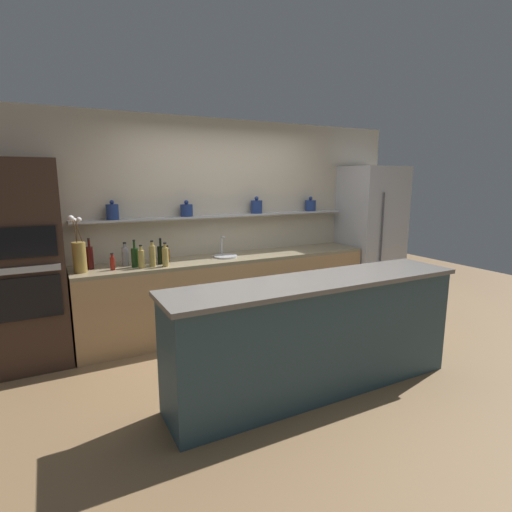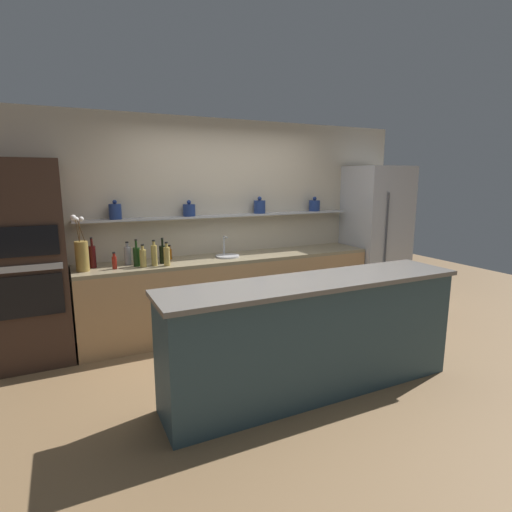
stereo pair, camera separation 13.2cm
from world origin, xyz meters
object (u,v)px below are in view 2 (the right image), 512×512
object	(u,v)px
flower_vase	(82,253)
bottle_sauce_5	(114,262)
bottle_wine_2	(137,256)
oven_tower	(29,264)
bottle_spirit_7	(143,258)
bottle_wine_4	(93,256)
bottle_spirit_6	(154,255)
bottle_wine_0	(163,254)
bottle_spirit_3	(167,256)
bottle_spirit_8	(128,255)
bottle_sauce_1	(170,253)
sink_fixture	(227,255)
refrigerator	(375,237)

from	to	relation	value
flower_vase	bottle_sauce_5	bearing A→B (deg)	-5.99
flower_vase	bottle_wine_2	size ratio (longest dim) A/B	1.98
oven_tower	bottle_spirit_7	size ratio (longest dim) A/B	8.17
bottle_wine_2	bottle_wine_4	xyz separation A→B (m)	(-0.44, 0.12, 0.02)
bottle_spirit_6	bottle_spirit_7	size ratio (longest dim) A/B	1.14
bottle_wine_0	bottle_spirit_3	xyz separation A→B (m)	(0.01, -0.15, 0.00)
bottle_wine_0	bottle_spirit_8	size ratio (longest dim) A/B	1.13
bottle_wine_2	bottle_spirit_7	distance (m)	0.09
bottle_spirit_3	bottle_sauce_5	xyz separation A→B (m)	(-0.54, 0.08, -0.03)
bottle_wine_4	bottle_spirit_6	bearing A→B (deg)	-16.02
flower_vase	bottle_sauce_5	size ratio (longest dim) A/B	3.26
bottle_sauce_1	sink_fixture	bearing A→B (deg)	-12.39
bottle_wine_2	bottle_sauce_5	distance (m)	0.24
bottle_spirit_6	bottle_spirit_8	distance (m)	0.32
flower_vase	oven_tower	bearing A→B (deg)	172.68
flower_vase	bottle_sauce_1	xyz separation A→B (m)	(0.97, 0.22, -0.12)
bottle_spirit_3	bottle_wine_4	size ratio (longest dim) A/B	0.80
flower_vase	sink_fixture	xyz separation A→B (m)	(1.64, 0.08, -0.17)
bottle_wine_2	bottle_spirit_7	bearing A→B (deg)	-53.35
oven_tower	bottle_spirit_3	bearing A→B (deg)	-7.61
bottle_wine_2	bottle_spirit_3	world-z (taller)	bottle_wine_2
bottle_sauce_5	bottle_spirit_8	size ratio (longest dim) A/B	0.70
oven_tower	sink_fixture	bearing A→B (deg)	0.33
flower_vase	bottle_spirit_6	world-z (taller)	flower_vase
flower_vase	refrigerator	bearing A→B (deg)	0.38
oven_tower	bottle_wine_0	distance (m)	1.33
flower_vase	bottle_wine_4	xyz separation A→B (m)	(0.11, 0.12, -0.06)
bottle_wine_2	bottle_spirit_8	world-z (taller)	bottle_wine_2
flower_vase	bottle_wine_0	xyz separation A→B (m)	(0.84, 0.03, -0.08)
bottle_wine_0	bottle_spirit_3	distance (m)	0.15
bottle_spirit_7	oven_tower	bearing A→B (deg)	172.93
bottle_sauce_1	bottle_spirit_8	bearing A→B (deg)	-169.19
bottle_wine_4	bottle_sauce_5	size ratio (longest dim) A/B	1.83
bottle_spirit_3	bottle_wine_4	bearing A→B (deg)	162.34
bottle_wine_2	bottle_wine_0	bearing A→B (deg)	6.00
bottle_wine_2	bottle_spirit_8	xyz separation A→B (m)	(-0.08, 0.13, -0.00)
bottle_spirit_3	bottle_sauce_5	world-z (taller)	bottle_spirit_3
bottle_wine_0	bottle_spirit_7	world-z (taller)	bottle_wine_0
bottle_wine_0	bottle_sauce_1	xyz separation A→B (m)	(0.12, 0.19, -0.03)
bottle_spirit_3	bottle_spirit_8	world-z (taller)	bottle_spirit_3
bottle_spirit_8	bottle_spirit_7	bearing A→B (deg)	-56.90
bottle_sauce_1	bottle_wine_2	world-z (taller)	bottle_wine_2
sink_fixture	bottle_sauce_5	size ratio (longest dim) A/B	1.62
bottle_sauce_1	bottle_spirit_8	distance (m)	0.50
bottle_spirit_7	refrigerator	bearing A→B (deg)	1.69
flower_vase	bottle_spirit_3	xyz separation A→B (m)	(0.85, -0.12, -0.08)
refrigerator	bottle_spirit_7	xyz separation A→B (m)	(-3.36, -0.10, 0.00)
sink_fixture	bottle_wine_2	distance (m)	1.10
flower_vase	bottle_spirit_3	size ratio (longest dim) A/B	2.24
bottle_sauce_5	bottle_spirit_7	xyz separation A→B (m)	(0.29, -0.04, 0.03)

